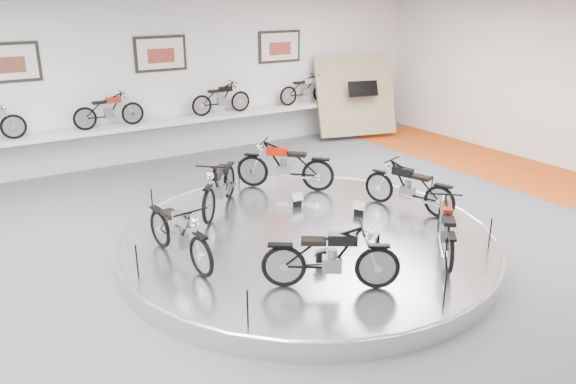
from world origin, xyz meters
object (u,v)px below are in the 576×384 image
bike_a (409,186)px  display_platform (308,241)px  bike_f (446,228)px  bike_c (219,185)px  bike_d (179,232)px  shelf (169,122)px  bike_e (331,257)px  bike_b (285,165)px

bike_a → display_platform: bearing=68.4°
bike_a → bike_f: (-0.85, -1.71, -0.02)m
bike_c → bike_f: 4.18m
display_platform → bike_d: (-2.24, 0.16, 0.62)m
shelf → bike_c: bike_c is taller
bike_f → bike_e: bearing=128.1°
bike_c → bike_f: bike_c is taller
bike_d → bike_e: size_ratio=0.99×
bike_f → bike_b: bearing=47.9°
bike_e → bike_a: bearing=62.4°
bike_b → bike_d: 3.66m
bike_d → bike_e: 2.37m
shelf → bike_d: bike_d is taller
display_platform → bike_c: (-0.81, 1.76, 0.65)m
bike_a → bike_c: (-3.00, 1.87, 0.03)m
display_platform → bike_d: 2.33m
bike_e → bike_f: bike_e is taller
bike_d → shelf: bearing=153.3°
bike_a → bike_c: bearing=39.2°
bike_a → bike_f: bike_a is taller
bike_b → bike_c: 1.70m
bike_b → bike_e: 4.18m
shelf → display_platform: bearing=-90.0°
shelf → bike_a: size_ratio=6.99×
shelf → bike_f: bearing=-80.7°
display_platform → bike_f: (1.34, -1.82, 0.59)m
shelf → bike_b: bearing=-78.7°
bike_c → bike_e: bearing=42.2°
bike_a → shelf: bearing=-0.2°
bike_a → bike_b: 2.60m
display_platform → bike_e: bike_e is taller
bike_e → bike_f: size_ratio=1.08×
shelf → bike_c: size_ratio=6.51×
bike_b → bike_d: bearing=76.7°
display_platform → bike_c: size_ratio=3.79×
display_platform → bike_f: 2.34m
bike_a → bike_e: bearing=99.6°
display_platform → bike_f: bike_f is taller
bike_d → bike_f: bearing=54.0°
bike_c → bike_f: size_ratio=1.13×
bike_a → bike_e: bike_e is taller
bike_b → bike_f: (0.49, -3.94, -0.07)m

